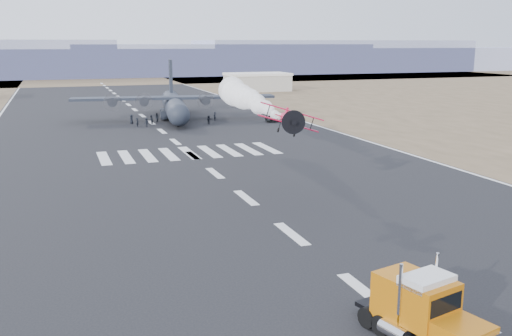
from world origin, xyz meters
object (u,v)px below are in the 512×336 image
crew_h (151,120)px  hangar_right (257,82)px  crew_b (157,118)px  crew_e (132,119)px  aerobatic_biplane (289,119)px  support_vehicle (277,118)px  crew_g (215,116)px  crew_f (209,120)px  crew_c (146,122)px  transport_aircraft (174,104)px  semi_truck (424,310)px  crew_a (137,122)px  crew_d (157,117)px

crew_h → hangar_right: bearing=-173.0°
crew_b → crew_e: crew_b is taller
aerobatic_biplane → support_vehicle: bearing=76.2°
crew_g → crew_e: bearing=-47.2°
aerobatic_biplane → crew_f: (6.54, 56.28, -7.40)m
aerobatic_biplane → crew_c: (-5.51, 56.85, -7.41)m
crew_c → crew_f: 12.06m
transport_aircraft → crew_h: size_ratio=23.33×
transport_aircraft → crew_e: bearing=-146.3°
semi_truck → crew_f: (10.70, 84.66, -1.04)m
semi_truck → crew_g: size_ratio=4.99×
transport_aircraft → crew_a: size_ratio=23.31×
crew_c → crew_e: size_ratio=0.92×
aerobatic_biplane → crew_g: size_ratio=3.55×
semi_truck → support_vehicle: (24.67, 83.41, -1.20)m
crew_b → crew_g: size_ratio=1.05×
crew_a → aerobatic_biplane: bearing=-149.4°
support_vehicle → aerobatic_biplane: bearing=161.3°
crew_h → transport_aircraft: bearing=179.0°
crew_e → crew_g: 16.73m
crew_a → crew_b: crew_b is taller
transport_aircraft → crew_g: transport_aircraft is taller
transport_aircraft → crew_b: bearing=-128.9°
hangar_right → crew_b: 79.72m
aerobatic_biplane → crew_d: size_ratio=3.69×
crew_a → crew_d: size_ratio=1.05×
crew_g → transport_aircraft: bearing=-80.7°
support_vehicle → crew_b: (-23.11, 7.27, 0.23)m
crew_e → crew_f: 15.25m
crew_b → support_vehicle: bearing=66.1°
hangar_right → semi_truck: hangar_right is taller
crew_e → crew_f: crew_e is taller
support_vehicle → crew_e: bearing=78.0°
semi_truck → crew_e: 90.36m
support_vehicle → crew_h: crew_h is taller
support_vehicle → transport_aircraft: bearing=60.4°
hangar_right → crew_g: 74.91m
crew_a → crew_b: size_ratio=0.96×
transport_aircraft → crew_f: transport_aircraft is taller
hangar_right → crew_h: hangar_right is taller
support_vehicle → crew_f: (-13.97, 1.25, 0.15)m
support_vehicle → crew_h: bearing=80.7°
crew_c → crew_f: size_ratio=0.98×
transport_aircraft → crew_a: transport_aircraft is taller
hangar_right → aerobatic_biplane: 135.07m
crew_f → crew_h: (-10.67, 3.55, 0.04)m
crew_b → crew_d: size_ratio=1.09×
aerobatic_biplane → support_vehicle: size_ratio=1.25×
support_vehicle → crew_d: 24.42m
crew_f → crew_h: crew_h is taller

